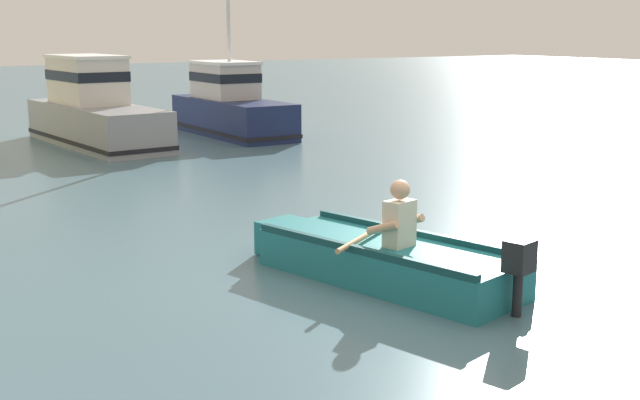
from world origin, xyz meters
name	(u,v)px	position (x,y,z in m)	size (l,w,h in m)	color
ground_plane	(439,276)	(0.00, 0.00, 0.00)	(120.00, 120.00, 0.00)	slate
rowboat_with_person	(383,259)	(-0.66, 0.20, 0.25)	(1.85, 3.69, 1.19)	#1E727A
moored_boat_grey	(94,112)	(-0.19, 13.02, 0.81)	(2.16, 5.57, 2.18)	gray
moored_boat_navy	(230,107)	(3.49, 13.00, 0.74)	(1.66, 4.69, 4.81)	#19234C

